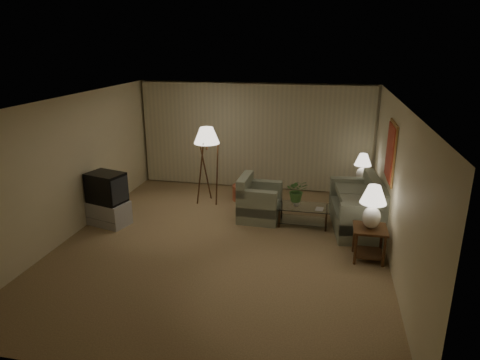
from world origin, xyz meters
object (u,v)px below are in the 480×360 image
side_table_near (369,238)px  vase (296,202)px  sofa (356,209)px  tv_cabinet (109,213)px  side_table_far (360,190)px  table_lamp_far (363,165)px  table_lamp_near (373,203)px  crt_tv (106,188)px  floor_lamp (207,164)px  armchair (260,202)px  coffee_table (303,213)px  ottoman (244,192)px

side_table_near → vase: size_ratio=3.97×
sofa → side_table_near: sofa is taller
tv_cabinet → vase: vase is taller
side_table_far → table_lamp_far: size_ratio=0.91×
tv_cabinet → table_lamp_near: bearing=10.2°
crt_tv → floor_lamp: floor_lamp is taller
vase → sofa: bearing=4.7°
floor_lamp → sofa: bearing=-12.8°
vase → armchair: bearing=169.7°
armchair → floor_lamp: size_ratio=0.52×
sofa → floor_lamp: 3.49m
coffee_table → floor_lamp: size_ratio=0.60×
table_lamp_near → ottoman: bearing=137.7°
floor_lamp → side_table_far: bearing=7.8°
side_table_far → table_lamp_far: (-0.00, 0.00, 0.60)m
sofa → tv_cabinet: (-5.05, -0.88, -0.15)m
side_table_near → table_lamp_near: size_ratio=0.78×
side_table_near → crt_tv: crt_tv is taller
coffee_table → crt_tv: crt_tv is taller
side_table_far → ottoman: (-2.72, -0.12, -0.21)m
tv_cabinet → side_table_far: bearing=37.6°
table_lamp_far → coffee_table: size_ratio=0.60×
table_lamp_near → coffee_table: bearing=134.2°
ottoman → table_lamp_near: bearing=-42.3°
side_table_near → coffee_table: bearing=134.2°
side_table_near → floor_lamp: size_ratio=0.33×
table_lamp_near → tv_cabinet: 5.28m
side_table_near → table_lamp_far: (-0.00, 2.60, 0.57)m
table_lamp_near → ottoman: table_lamp_near is taller
coffee_table → ottoman: (-1.51, 1.23, -0.10)m
armchair → ottoman: (-0.56, 1.08, -0.19)m
side_table_far → coffee_table: side_table_far is taller
side_table_near → table_lamp_far: table_lamp_far is taller
side_table_far → tv_cabinet: bearing=-157.8°
floor_lamp → crt_tv: bearing=-135.8°
side_table_far → coffee_table: 1.82m
side_table_far → sofa: bearing=-96.8°
tv_cabinet → armchair: bearing=32.2°
side_table_far → floor_lamp: (-3.51, -0.48, 0.56)m
table_lamp_near → vase: table_lamp_near is taller
table_lamp_far → coffee_table: bearing=-132.0°
side_table_far → vase: side_table_far is taller
table_lamp_far → tv_cabinet: (-5.20, -2.13, -0.74)m
crt_tv → floor_lamp: 2.36m
side_table_far → ottoman: side_table_far is taller
sofa → floor_lamp: floor_lamp is taller
side_table_near → coffee_table: 1.75m
table_lamp_far → crt_tv: bearing=-157.8°
sofa → crt_tv: bearing=-86.5°
armchair → vase: (0.79, -0.14, 0.12)m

